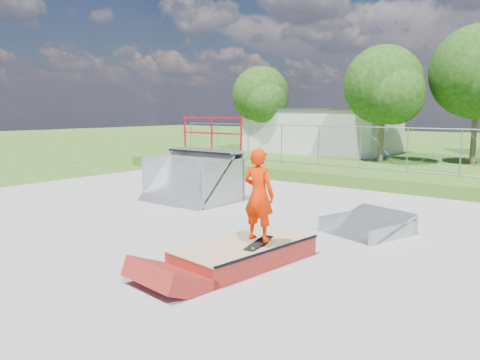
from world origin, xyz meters
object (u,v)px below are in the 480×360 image
object	(u,v)px
grind_box	(245,253)
skater	(259,199)
quarter_pipe	(189,160)
flat_bank_ramp	(366,224)

from	to	relation	value
grind_box	skater	size ratio (longest dim) A/B	1.71
grind_box	quarter_pipe	world-z (taller)	quarter_pipe
grind_box	flat_bank_ramp	size ratio (longest dim) A/B	1.71
flat_bank_ramp	skater	size ratio (longest dim) A/B	1.00
grind_box	skater	world-z (taller)	skater
quarter_pipe	flat_bank_ramp	bearing A→B (deg)	-3.71
grind_box	quarter_pipe	bearing A→B (deg)	150.39
quarter_pipe	skater	world-z (taller)	quarter_pipe
skater	quarter_pipe	bearing A→B (deg)	-38.15
grind_box	flat_bank_ramp	bearing A→B (deg)	81.43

